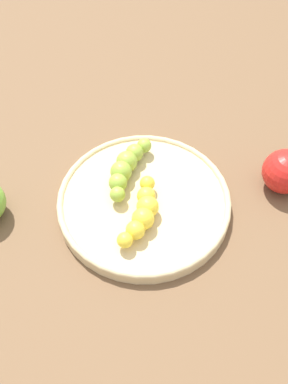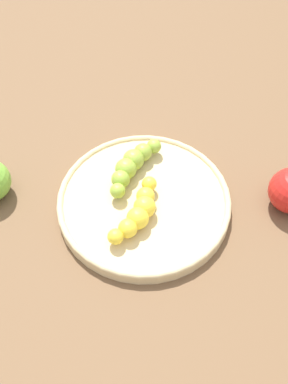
# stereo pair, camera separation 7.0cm
# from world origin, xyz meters

# --- Properties ---
(ground_plane) EXTENTS (2.40, 2.40, 0.00)m
(ground_plane) POSITION_xyz_m (0.00, 0.00, 0.00)
(ground_plane) COLOR brown
(fruit_bowl) EXTENTS (0.27, 0.27, 0.02)m
(fruit_bowl) POSITION_xyz_m (0.00, 0.00, 0.01)
(fruit_bowl) COLOR #D1B784
(fruit_bowl) RESTS_ON ground_plane
(banana_yellow) EXTENTS (0.10, 0.10, 0.03)m
(banana_yellow) POSITION_xyz_m (-0.02, -0.03, 0.04)
(banana_yellow) COLOR yellow
(banana_yellow) RESTS_ON fruit_bowl
(banana_green) EXTENTS (0.11, 0.09, 0.03)m
(banana_green) POSITION_xyz_m (-0.00, 0.06, 0.04)
(banana_green) COLOR #8CAD38
(banana_green) RESTS_ON fruit_bowl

